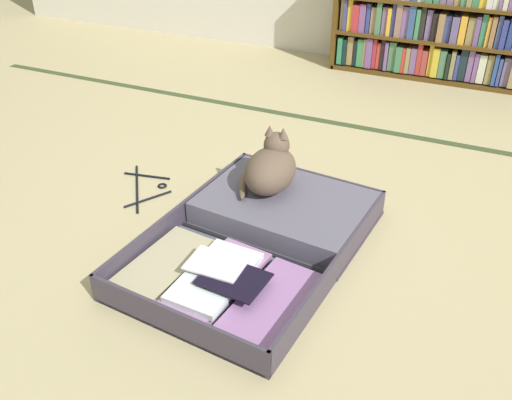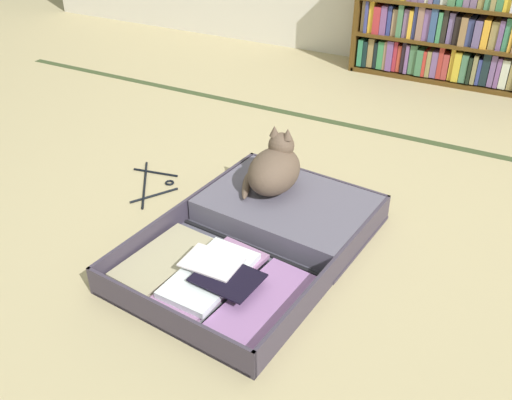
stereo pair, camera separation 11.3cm
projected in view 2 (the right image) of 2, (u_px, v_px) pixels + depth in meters
The scene contains 6 objects.
ground_plane at pixel (250, 265), 2.03m from camera, with size 10.00×10.00×0.00m, color tan.
tatami_border at pixel (365, 129), 3.00m from camera, with size 4.80×0.05×0.00m.
bookshelf at pixel (488, 29), 3.36m from camera, with size 1.62×0.26×0.72m.
open_suitcase at pixel (264, 232), 2.13m from camera, with size 0.76×1.04×0.11m.
black_cat at pixel (275, 169), 2.22m from camera, with size 0.25×0.28×0.26m.
clothes_hanger at pixel (153, 184), 2.51m from camera, with size 0.28×0.34×0.01m.
Camera 2 is at (0.76, -1.39, 1.29)m, focal length 39.44 mm.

